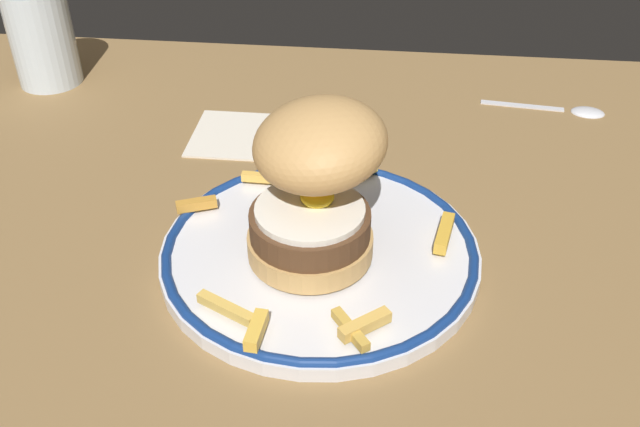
{
  "coord_description": "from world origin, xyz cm",
  "views": [
    {
      "loc": [
        10.5,
        -42.46,
        36.87
      ],
      "look_at": [
        5.75,
        1.18,
        4.6
      ],
      "focal_mm": 39.72,
      "sensor_mm": 36.0,
      "label": 1
    }
  ],
  "objects_px": {
    "water_glass": "(43,42)",
    "spoon": "(574,109)",
    "dinner_plate": "(320,251)",
    "napkin": "(250,135)",
    "burger": "(316,180)"
  },
  "relations": [
    {
      "from": "water_glass",
      "to": "spoon",
      "type": "distance_m",
      "value": 0.6
    },
    {
      "from": "dinner_plate",
      "to": "spoon",
      "type": "height_order",
      "value": "dinner_plate"
    },
    {
      "from": "dinner_plate",
      "to": "napkin",
      "type": "height_order",
      "value": "dinner_plate"
    },
    {
      "from": "burger",
      "to": "water_glass",
      "type": "height_order",
      "value": "burger"
    },
    {
      "from": "spoon",
      "to": "napkin",
      "type": "xyz_separation_m",
      "value": [
        -0.34,
        -0.09,
        -0.0
      ]
    },
    {
      "from": "burger",
      "to": "napkin",
      "type": "xyz_separation_m",
      "value": [
        -0.09,
        0.19,
        -0.08
      ]
    },
    {
      "from": "burger",
      "to": "napkin",
      "type": "distance_m",
      "value": 0.22
    },
    {
      "from": "water_glass",
      "to": "spoon",
      "type": "relative_size",
      "value": 0.82
    },
    {
      "from": "burger",
      "to": "water_glass",
      "type": "xyz_separation_m",
      "value": [
        -0.35,
        0.29,
        -0.03
      ]
    },
    {
      "from": "napkin",
      "to": "water_glass",
      "type": "bearing_deg",
      "value": 158.31
    },
    {
      "from": "water_glass",
      "to": "spoon",
      "type": "bearing_deg",
      "value": -0.98
    },
    {
      "from": "water_glass",
      "to": "burger",
      "type": "bearing_deg",
      "value": -40.03
    },
    {
      "from": "burger",
      "to": "spoon",
      "type": "height_order",
      "value": "burger"
    },
    {
      "from": "water_glass",
      "to": "napkin",
      "type": "relative_size",
      "value": 0.91
    },
    {
      "from": "burger",
      "to": "napkin",
      "type": "bearing_deg",
      "value": 115.4
    }
  ]
}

